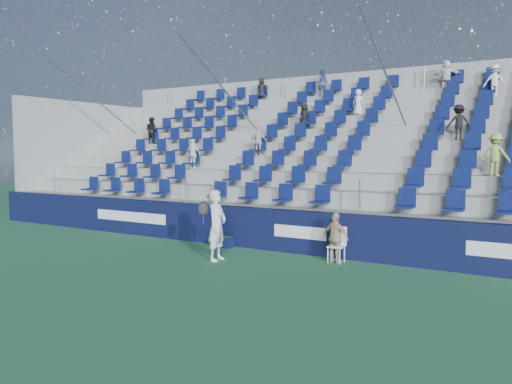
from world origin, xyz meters
TOP-DOWN VIEW (x-y plane):
  - ground at (0.00, 0.00)m, footprint 70.00×70.00m
  - sponsor_wall at (0.00, 3.15)m, footprint 24.00×0.32m
  - grandstand at (0.00, 8.24)m, footprint 24.00×8.17m
  - tennis_player at (-0.00, 1.17)m, footprint 0.69×0.73m
  - line_judge_chair at (2.76, 2.65)m, footprint 0.45×0.46m
  - line_judge at (2.76, 2.50)m, footprint 0.81×0.47m
  - ball_bin at (-0.92, 2.75)m, footprint 0.60×0.42m

SIDE VIEW (x-z plane):
  - ground at x=0.00m, z-range 0.00..0.00m
  - ball_bin at x=-0.92m, z-range 0.01..0.34m
  - line_judge_chair at x=2.76m, z-range 0.06..0.98m
  - sponsor_wall at x=0.00m, z-range 0.00..1.20m
  - line_judge at x=2.76m, z-range 0.00..1.30m
  - tennis_player at x=0.00m, z-range 0.00..1.86m
  - grandstand at x=0.00m, z-range -1.18..5.45m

